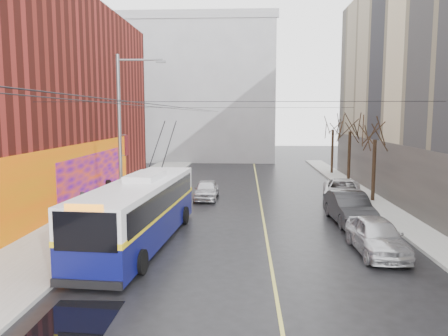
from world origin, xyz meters
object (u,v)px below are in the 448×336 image
at_px(parked_car_c, 343,191).
at_px(following_car, 206,190).
at_px(trolleybus, 140,211).
at_px(tree_mid, 350,122).
at_px(tree_far, 333,122).
at_px(pedestrian_a, 83,206).
at_px(pedestrian_b, 109,194).
at_px(streetlight_pole, 123,133).
at_px(parked_car_a, 377,236).
at_px(parked_car_b, 349,208).
at_px(pedestrian_c, 126,193).
at_px(tree_near, 376,128).

xyz_separation_m(parked_car_c, following_car, (-9.22, 0.59, -0.09)).
xyz_separation_m(trolleybus, parked_car_c, (11.26, 10.07, -0.77)).
bearing_deg(parked_car_c, following_car, -174.13).
height_order(trolleybus, parked_car_c, trolleybus).
distance_m(tree_mid, tree_far, 7.00).
height_order(pedestrian_a, pedestrian_b, pedestrian_b).
bearing_deg(streetlight_pole, following_car, 59.23).
xyz_separation_m(parked_car_a, following_car, (-8.23, 11.63, -0.11)).
distance_m(streetlight_pole, parked_car_a, 13.77).
bearing_deg(parked_car_a, tree_mid, 79.45).
relative_size(tree_mid, trolleybus, 0.57).
height_order(parked_car_b, pedestrian_a, pedestrian_a).
height_order(trolleybus, following_car, trolleybus).
xyz_separation_m(tree_far, pedestrian_a, (-17.29, -20.38, -4.22)).
distance_m(tree_mid, pedestrian_c, 19.35).
bearing_deg(trolleybus, parked_car_b, 26.87).
bearing_deg(parked_car_b, pedestrian_b, 168.23).
relative_size(tree_near, parked_car_c, 1.17).
xyz_separation_m(tree_near, tree_mid, (0.00, 7.00, 0.28)).
relative_size(tree_mid, tree_far, 1.02).
distance_m(parked_car_c, following_car, 9.24).
distance_m(trolleybus, pedestrian_c, 7.15).
relative_size(trolleybus, pedestrian_c, 6.07).
height_order(tree_near, tree_mid, tree_mid).
bearing_deg(parked_car_c, trolleybus, -128.66).
relative_size(parked_car_a, pedestrian_a, 2.93).
bearing_deg(following_car, parked_car_a, -54.07).
xyz_separation_m(pedestrian_a, pedestrian_b, (0.53, 2.84, 0.12)).
bearing_deg(tree_mid, parked_car_c, -105.93).
distance_m(streetlight_pole, tree_far, 25.09).
relative_size(trolleybus, following_car, 3.00).
relative_size(parked_car_a, pedestrian_c, 2.35).
bearing_deg(pedestrian_a, parked_car_b, -64.72).
bearing_deg(tree_near, pedestrian_c, -167.84).
bearing_deg(pedestrian_a, parked_car_c, -44.57).
height_order(trolleybus, parked_car_a, trolleybus).
relative_size(tree_far, pedestrian_a, 4.25).
xyz_separation_m(tree_near, tree_far, (0.00, 14.00, 0.17)).
bearing_deg(parked_car_a, parked_car_c, 83.74).
xyz_separation_m(tree_near, parked_car_b, (-2.89, -5.76, -4.14)).
xyz_separation_m(tree_near, parked_car_a, (-2.99, -11.05, -4.20)).
height_order(streetlight_pole, tree_mid, streetlight_pole).
height_order(parked_car_a, parked_car_c, parked_car_a).
relative_size(parked_car_c, pedestrian_c, 2.82).
xyz_separation_m(tree_near, pedestrian_c, (-15.78, -3.40, -3.86)).
height_order(tree_mid, pedestrian_a, tree_mid).
bearing_deg(parked_car_b, following_car, 140.04).
height_order(tree_near, trolleybus, tree_near).
distance_m(trolleybus, pedestrian_b, 7.44).
distance_m(tree_near, pedestrian_b, 17.57).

